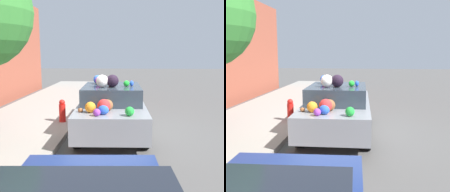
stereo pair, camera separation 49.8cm
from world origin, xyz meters
The scene contains 4 objects.
ground_plane centered at (0.00, 0.00, 0.00)m, with size 60.00×60.00×0.00m, color #565451.
sidewalk_curb centered at (0.00, 2.70, 0.07)m, with size 24.00×3.20×0.14m.
fire_hydrant centered at (0.56, 1.47, 0.49)m, with size 0.20×0.20×0.70m.
art_car centered at (-0.05, -0.10, 0.74)m, with size 4.20×1.87×1.70m.
Camera 2 is at (-7.23, -0.95, 2.27)m, focal length 42.00 mm.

